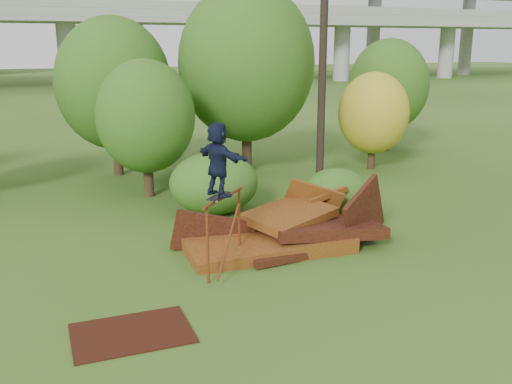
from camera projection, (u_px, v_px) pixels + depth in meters
name	position (u px, v px, depth m)	size (l,w,h in m)	color
ground	(326.00, 282.00, 12.22)	(240.00, 240.00, 0.00)	#2D5116
scrap_pile	(284.00, 232.00, 14.43)	(5.83, 2.90, 2.06)	#45210C
grind_rail	(224.00, 220.00, 12.58)	(1.40, 1.38, 1.73)	maroon
skateboard	(219.00, 196.00, 12.20)	(0.70, 0.69, 0.08)	black
skater	(218.00, 159.00, 12.00)	(1.46, 0.47, 1.58)	black
flat_plate	(132.00, 333.00, 10.04)	(2.06, 1.47, 0.03)	black
tree_1	(113.00, 84.00, 21.39)	(4.31, 4.31, 6.00)	black
tree_2	(146.00, 117.00, 18.47)	(3.21, 3.21, 4.52)	black
tree_3	(247.00, 63.00, 21.80)	(5.22, 5.22, 7.25)	black
tree_4	(374.00, 113.00, 22.79)	(2.83, 2.83, 3.91)	black
tree_5	(389.00, 85.00, 26.67)	(3.72, 3.72, 5.23)	black
shrub_left	(214.00, 183.00, 17.01)	(2.68, 2.47, 1.86)	#234412
shrub_right	(336.00, 192.00, 16.88)	(1.98, 1.82, 1.40)	#234412
utility_pole	(323.00, 37.00, 19.93)	(1.40, 0.28, 10.25)	black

